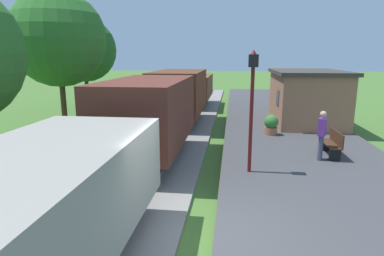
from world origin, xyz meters
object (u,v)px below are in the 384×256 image
(station_hut, at_px, (306,96))
(potted_planter, at_px, (271,124))
(tree_trackside_far, at_px, (58,39))
(bench_down_platform, at_px, (284,101))
(tree_field_left, at_px, (84,50))
(freight_train, at_px, (167,106))
(lamp_post_near, at_px, (252,89))
(person_waiting, at_px, (322,133))
(bench_near_hut, at_px, (333,143))

(station_hut, bearing_deg, potted_planter, -123.55)
(station_hut, height_order, tree_trackside_far, tree_trackside_far)
(bench_down_platform, relative_size, tree_field_left, 0.23)
(station_hut, distance_m, tree_trackside_far, 13.19)
(bench_down_platform, relative_size, potted_planter, 1.64)
(potted_planter, relative_size, tree_trackside_far, 0.13)
(freight_train, xyz_separation_m, lamp_post_near, (3.47, -4.48, 1.25))
(freight_train, bearing_deg, bench_down_platform, 54.36)
(tree_field_left, bearing_deg, station_hut, -18.91)
(freight_train, distance_m, station_hut, 7.79)
(person_waiting, xyz_separation_m, tree_trackside_far, (-11.85, 4.74, 3.41))
(bench_near_hut, bearing_deg, station_hut, 87.24)
(bench_near_hut, bearing_deg, potted_planter, 120.83)
(freight_train, bearing_deg, lamp_post_near, -52.25)
(freight_train, height_order, tree_field_left, tree_field_left)
(tree_trackside_far, relative_size, tree_field_left, 1.08)
(bench_down_platform, distance_m, person_waiting, 12.05)
(station_hut, distance_m, lamp_post_near, 9.00)
(bench_down_platform, bearing_deg, freight_train, -125.64)
(person_waiting, distance_m, tree_trackside_far, 13.21)
(person_waiting, height_order, potted_planter, person_waiting)
(person_waiting, height_order, tree_field_left, tree_field_left)
(freight_train, relative_size, person_waiting, 15.20)
(tree_field_left, bearing_deg, potted_planter, -33.27)
(potted_planter, distance_m, lamp_post_near, 5.62)
(freight_train, xyz_separation_m, person_waiting, (5.95, -2.96, -0.37))
(person_waiting, bearing_deg, bench_near_hut, -115.33)
(lamp_post_near, height_order, tree_trackside_far, tree_trackside_far)
(bench_down_platform, height_order, potted_planter, potted_planter)
(bench_down_platform, xyz_separation_m, potted_planter, (-1.82, -8.46, 0.00))
(potted_planter, bearing_deg, freight_train, -172.71)
(bench_near_hut, distance_m, tree_trackside_far, 13.66)
(lamp_post_near, relative_size, tree_trackside_far, 0.53)
(bench_down_platform, bearing_deg, person_waiting, -92.58)
(person_waiting, distance_m, lamp_post_near, 3.33)
(bench_near_hut, height_order, person_waiting, person_waiting)
(station_hut, xyz_separation_m, bench_near_hut, (-0.30, -6.24, -0.93))
(bench_down_platform, height_order, tree_trackside_far, tree_trackside_far)
(bench_near_hut, relative_size, potted_planter, 1.64)
(lamp_post_near, distance_m, tree_field_left, 17.51)
(bench_down_platform, relative_size, tree_trackside_far, 0.21)
(potted_planter, bearing_deg, station_hut, 56.45)
(station_hut, xyz_separation_m, tree_trackside_far, (-12.70, -2.03, 2.94))
(freight_train, relative_size, bench_down_platform, 17.33)
(freight_train, xyz_separation_m, station_hut, (6.80, 3.80, 0.10))
(bench_near_hut, relative_size, bench_down_platform, 1.00)
(bench_near_hut, bearing_deg, lamp_post_near, -146.10)
(potted_planter, bearing_deg, tree_trackside_far, 173.68)
(bench_near_hut, xyz_separation_m, tree_field_left, (-14.34, 11.26, 3.47))
(bench_down_platform, bearing_deg, potted_planter, -102.13)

